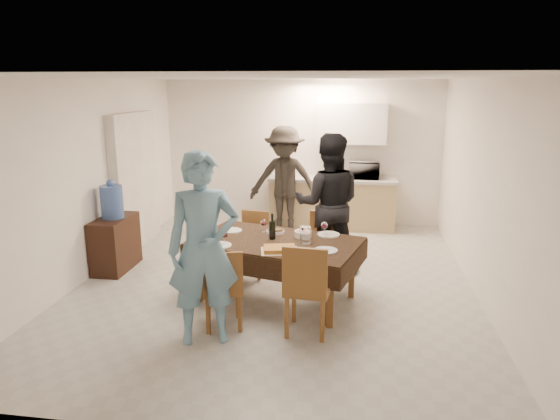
{
  "coord_description": "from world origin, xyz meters",
  "views": [
    {
      "loc": [
        0.94,
        -6.06,
        2.53
      ],
      "look_at": [
        0.09,
        -0.3,
        1.05
      ],
      "focal_mm": 32.0,
      "sensor_mm": 36.0,
      "label": 1
    }
  ],
  "objects_px": {
    "water_jug": "(112,202)",
    "savoury_tart": "(280,249)",
    "console": "(115,244)",
    "water_pitcher": "(305,235)",
    "wine_bottle": "(272,226)",
    "person_kitchen": "(284,180)",
    "person_far": "(328,204)",
    "microwave": "(364,170)",
    "person_near": "(204,249)",
    "dining_table": "(276,243)"
  },
  "relations": [
    {
      "from": "water_pitcher",
      "to": "microwave",
      "type": "bearing_deg",
      "value": 77.77
    },
    {
      "from": "dining_table",
      "to": "water_jug",
      "type": "xyz_separation_m",
      "value": [
        -2.36,
        0.68,
        0.26
      ]
    },
    {
      "from": "water_jug",
      "to": "person_kitchen",
      "type": "distance_m",
      "value": 2.96
    },
    {
      "from": "water_jug",
      "to": "person_near",
      "type": "bearing_deg",
      "value": -43.7
    },
    {
      "from": "console",
      "to": "wine_bottle",
      "type": "height_order",
      "value": "wine_bottle"
    },
    {
      "from": "water_jug",
      "to": "water_pitcher",
      "type": "xyz_separation_m",
      "value": [
        2.71,
        -0.73,
        -0.13
      ]
    },
    {
      "from": "savoury_tart",
      "to": "person_kitchen",
      "type": "distance_m",
      "value": 3.19
    },
    {
      "from": "water_pitcher",
      "to": "person_kitchen",
      "type": "bearing_deg",
      "value": 102.61
    },
    {
      "from": "water_jug",
      "to": "microwave",
      "type": "xyz_separation_m",
      "value": [
        3.43,
        2.55,
        0.09
      ]
    },
    {
      "from": "water_jug",
      "to": "savoury_tart",
      "type": "distance_m",
      "value": 2.69
    },
    {
      "from": "person_far",
      "to": "microwave",
      "type": "bearing_deg",
      "value": -106.08
    },
    {
      "from": "microwave",
      "to": "person_kitchen",
      "type": "height_order",
      "value": "person_kitchen"
    },
    {
      "from": "console",
      "to": "person_near",
      "type": "relative_size",
      "value": 0.42
    },
    {
      "from": "console",
      "to": "person_far",
      "type": "xyz_separation_m",
      "value": [
        2.91,
        0.37,
        0.58
      ]
    },
    {
      "from": "water_pitcher",
      "to": "savoury_tart",
      "type": "height_order",
      "value": "water_pitcher"
    },
    {
      "from": "dining_table",
      "to": "microwave",
      "type": "xyz_separation_m",
      "value": [
        1.06,
        3.23,
        0.34
      ]
    },
    {
      "from": "person_near",
      "to": "person_kitchen",
      "type": "relative_size",
      "value": 1.05
    },
    {
      "from": "water_pitcher",
      "to": "person_far",
      "type": "xyz_separation_m",
      "value": [
        0.2,
        1.1,
        0.11
      ]
    },
    {
      "from": "wine_bottle",
      "to": "water_jug",
      "type": "bearing_deg",
      "value": 164.7
    },
    {
      "from": "savoury_tart",
      "to": "person_near",
      "type": "relative_size",
      "value": 0.21
    },
    {
      "from": "microwave",
      "to": "person_near",
      "type": "distance_m",
      "value": 4.58
    },
    {
      "from": "person_near",
      "to": "dining_table",
      "type": "bearing_deg",
      "value": 42.86
    },
    {
      "from": "water_jug",
      "to": "savoury_tart",
      "type": "xyz_separation_m",
      "value": [
        2.46,
        -1.06,
        -0.2
      ]
    },
    {
      "from": "water_pitcher",
      "to": "person_far",
      "type": "relative_size",
      "value": 0.1
    },
    {
      "from": "person_far",
      "to": "water_jug",
      "type": "bearing_deg",
      "value": 4.3
    },
    {
      "from": "console",
      "to": "person_near",
      "type": "height_order",
      "value": "person_near"
    },
    {
      "from": "console",
      "to": "water_pitcher",
      "type": "xyz_separation_m",
      "value": [
        2.71,
        -0.73,
        0.47
      ]
    },
    {
      "from": "console",
      "to": "water_pitcher",
      "type": "distance_m",
      "value": 2.85
    },
    {
      "from": "dining_table",
      "to": "person_kitchen",
      "type": "height_order",
      "value": "person_kitchen"
    },
    {
      "from": "person_kitchen",
      "to": "wine_bottle",
      "type": "bearing_deg",
      "value": -85.12
    },
    {
      "from": "wine_bottle",
      "to": "person_kitchen",
      "type": "bearing_deg",
      "value": 94.88
    },
    {
      "from": "water_pitcher",
      "to": "wine_bottle",
      "type": "bearing_deg",
      "value": 165.96
    },
    {
      "from": "savoury_tart",
      "to": "person_kitchen",
      "type": "height_order",
      "value": "person_kitchen"
    },
    {
      "from": "water_jug",
      "to": "person_kitchen",
      "type": "xyz_separation_m",
      "value": [
        2.08,
        2.1,
        -0.05
      ]
    },
    {
      "from": "dining_table",
      "to": "wine_bottle",
      "type": "bearing_deg",
      "value": 150.2
    },
    {
      "from": "person_far",
      "to": "dining_table",
      "type": "bearing_deg",
      "value": 59.47
    },
    {
      "from": "person_kitchen",
      "to": "water_jug",
      "type": "bearing_deg",
      "value": -134.72
    },
    {
      "from": "dining_table",
      "to": "water_jug",
      "type": "relative_size",
      "value": 4.73
    },
    {
      "from": "person_far",
      "to": "person_near",
      "type": "bearing_deg",
      "value": 59.47
    },
    {
      "from": "water_pitcher",
      "to": "person_kitchen",
      "type": "xyz_separation_m",
      "value": [
        -0.63,
        2.83,
        0.08
      ]
    },
    {
      "from": "savoury_tart",
      "to": "microwave",
      "type": "relative_size",
      "value": 0.78
    },
    {
      "from": "dining_table",
      "to": "console",
      "type": "bearing_deg",
      "value": 179.09
    },
    {
      "from": "dining_table",
      "to": "person_far",
      "type": "distance_m",
      "value": 1.21
    },
    {
      "from": "water_jug",
      "to": "person_kitchen",
      "type": "relative_size",
      "value": 0.24
    },
    {
      "from": "wine_bottle",
      "to": "microwave",
      "type": "height_order",
      "value": "microwave"
    },
    {
      "from": "person_kitchen",
      "to": "microwave",
      "type": "bearing_deg",
      "value": 18.49
    },
    {
      "from": "person_near",
      "to": "person_far",
      "type": "distance_m",
      "value": 2.37
    },
    {
      "from": "dining_table",
      "to": "water_pitcher",
      "type": "height_order",
      "value": "water_pitcher"
    },
    {
      "from": "wine_bottle",
      "to": "savoury_tart",
      "type": "xyz_separation_m",
      "value": [
        0.15,
        -0.43,
        -0.13
      ]
    },
    {
      "from": "microwave",
      "to": "person_near",
      "type": "relative_size",
      "value": 0.27
    }
  ]
}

